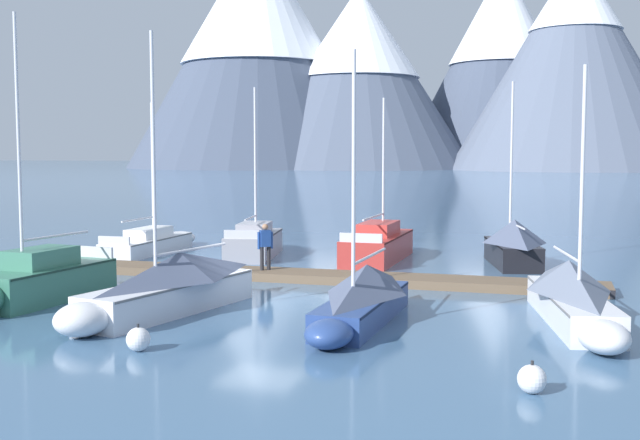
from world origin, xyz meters
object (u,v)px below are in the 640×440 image
at_px(sailboat_second_berth, 33,282).
at_px(sailboat_end_of_dock, 511,243).
at_px(sailboat_outer_slip, 362,296).
at_px(sailboat_last_slip, 573,295).
at_px(sailboat_nearest_berth, 153,242).
at_px(sailboat_far_berth, 380,244).
at_px(person_on_dock, 265,244).
at_px(mooring_buoy_inner_mooring, 138,339).
at_px(sailboat_mid_dock_starboard, 166,286).
at_px(mooring_buoy_channel_marker, 532,379).
at_px(sailboat_mid_dock_port, 257,241).

distance_m(sailboat_second_berth, sailboat_end_of_dock, 18.48).
height_order(sailboat_second_berth, sailboat_outer_slip, sailboat_second_berth).
bearing_deg(sailboat_end_of_dock, sailboat_outer_slip, -103.27).
distance_m(sailboat_end_of_dock, sailboat_last_slip, 11.11).
height_order(sailboat_nearest_berth, sailboat_far_berth, sailboat_far_berth).
relative_size(sailboat_last_slip, person_on_dock, 4.32).
relative_size(sailboat_far_berth, sailboat_outer_slip, 0.98).
bearing_deg(mooring_buoy_inner_mooring, sailboat_end_of_dock, 67.44).
bearing_deg(sailboat_end_of_dock, person_on_dock, -142.46).
bearing_deg(person_on_dock, mooring_buoy_inner_mooring, -83.77).
relative_size(sailboat_nearest_berth, sailboat_mid_dock_starboard, 0.91).
bearing_deg(sailboat_last_slip, sailboat_end_of_dock, 102.66).
height_order(sailboat_far_berth, sailboat_outer_slip, sailboat_outer_slip).
distance_m(sailboat_nearest_berth, sailboat_mid_dock_starboard, 14.30).
height_order(sailboat_second_berth, mooring_buoy_channel_marker, sailboat_second_berth).
height_order(sailboat_outer_slip, mooring_buoy_channel_marker, sailboat_outer_slip).
xyz_separation_m(sailboat_end_of_dock, sailboat_last_slip, (2.43, -10.84, -0.10)).
relative_size(sailboat_nearest_berth, person_on_dock, 4.22).
distance_m(sailboat_mid_dock_starboard, sailboat_last_slip, 11.20).
bearing_deg(sailboat_second_berth, sailboat_mid_dock_port, 80.55).
relative_size(sailboat_second_berth, sailboat_end_of_dock, 1.16).
height_order(sailboat_far_berth, sailboat_end_of_dock, sailboat_end_of_dock).
height_order(sailboat_second_berth, mooring_buoy_inner_mooring, sailboat_second_berth).
relative_size(sailboat_mid_dock_starboard, mooring_buoy_channel_marker, 12.38).
height_order(sailboat_mid_dock_port, sailboat_end_of_dock, sailboat_end_of_dock).
bearing_deg(sailboat_outer_slip, mooring_buoy_inner_mooring, -132.41).
height_order(sailboat_nearest_berth, person_on_dock, sailboat_nearest_berth).
relative_size(sailboat_end_of_dock, mooring_buoy_inner_mooring, 11.65).
distance_m(sailboat_nearest_berth, sailboat_end_of_dock, 16.03).
height_order(sailboat_mid_dock_starboard, sailboat_last_slip, sailboat_mid_dock_starboard).
bearing_deg(sailboat_second_berth, person_on_dock, 53.83).
bearing_deg(sailboat_end_of_dock, sailboat_second_berth, -135.25).
relative_size(sailboat_mid_dock_port, sailboat_far_berth, 1.06).
bearing_deg(mooring_buoy_channel_marker, sailboat_end_of_dock, 95.63).
height_order(sailboat_mid_dock_starboard, sailboat_outer_slip, sailboat_mid_dock_starboard).
distance_m(sailboat_end_of_dock, mooring_buoy_inner_mooring, 18.45).
bearing_deg(sailboat_far_berth, person_on_dock, -113.98).
bearing_deg(sailboat_nearest_berth, sailboat_end_of_dock, 3.07).
xyz_separation_m(sailboat_second_berth, mooring_buoy_inner_mooring, (6.05, -4.02, -0.40)).
relative_size(sailboat_end_of_dock, sailboat_last_slip, 1.02).
xyz_separation_m(sailboat_mid_dock_port, mooring_buoy_channel_marker, (12.76, -17.03, -0.35)).
distance_m(sailboat_nearest_berth, mooring_buoy_channel_marker, 24.32).
relative_size(sailboat_second_berth, sailboat_far_berth, 1.23).
relative_size(sailboat_nearest_berth, sailboat_mid_dock_port, 0.96).
distance_m(sailboat_mid_dock_port, sailboat_far_berth, 5.58).
relative_size(sailboat_mid_dock_starboard, sailboat_end_of_dock, 1.06).
relative_size(sailboat_outer_slip, sailboat_end_of_dock, 0.96).
bearing_deg(sailboat_second_berth, sailboat_mid_dock_starboard, -0.65).
bearing_deg(mooring_buoy_inner_mooring, sailboat_mid_dock_starboard, 110.33).
distance_m(sailboat_mid_dock_starboard, person_on_dock, 6.75).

